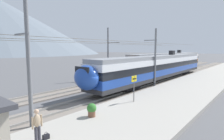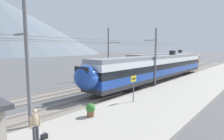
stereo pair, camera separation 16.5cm
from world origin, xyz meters
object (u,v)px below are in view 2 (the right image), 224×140
train_far_track (171,60)px  catenary_mast_west (27,58)px  catenary_mast_mid (155,57)px  passenger_walking (35,124)px  catenary_mast_far_side (109,53)px  handbag_beside_passenger (44,136)px  train_near_platform (159,67)px  platform_sign (134,83)px  potted_plant_platform_edge (91,109)px

train_far_track → catenary_mast_west: 36.67m
catenary_mast_mid → passenger_walking: catenary_mast_mid is taller
catenary_mast_mid → catenary_mast_far_side: size_ratio=1.00×
passenger_walking → handbag_beside_passenger: 0.94m
train_near_platform → catenary_mast_west: catenary_mast_west is taller
train_near_platform → platform_sign: (-12.10, -3.63, -0.27)m
catenary_mast_far_side → potted_plant_platform_edge: size_ratio=47.00×
catenary_mast_mid → handbag_beside_passenger: bearing=-171.2°
platform_sign → handbag_beside_passenger: size_ratio=5.97×
catenary_mast_mid → catenary_mast_far_side: catenary_mast_far_side is taller
potted_plant_platform_edge → platform_sign: bearing=-2.7°
catenary_mast_far_side → handbag_beside_passenger: 20.50m
catenary_mast_west → train_near_platform: bearing=3.9°
train_far_track → catenary_mast_mid: size_ratio=0.82×
train_far_track → catenary_mast_mid: (-20.13, -6.21, 1.62)m
platform_sign → potted_plant_platform_edge: platform_sign is taller
catenary_mast_mid → handbag_beside_passenger: size_ratio=112.93×
catenary_mast_mid → catenary_mast_west: bearing=-180.0°
catenary_mast_west → catenary_mast_mid: (15.95, 0.01, -0.45)m
catenary_mast_mid → platform_sign: catenary_mast_mid is taller
catenary_mast_far_side → catenary_mast_west: bearing=-153.7°
catenary_mast_west → train_far_track: bearing=9.8°
train_far_track → handbag_beside_passenger: size_ratio=93.03×
train_far_track → catenary_mast_mid: bearing=-162.9°
potted_plant_platform_edge → catenary_mast_far_side: bearing=37.3°
catenary_mast_west → platform_sign: (7.87, -2.27, -2.34)m
platform_sign → potted_plant_platform_edge: size_ratio=2.48×
handbag_beside_passenger → potted_plant_platform_edge: (3.60, 0.49, 0.37)m
passenger_walking → potted_plant_platform_edge: bearing=8.1°
handbag_beside_passenger → catenary_mast_far_side: bearing=32.2°
catenary_mast_far_side → handbag_beside_passenger: size_ratio=112.93×
platform_sign → handbag_beside_passenger: 8.48m
train_near_platform → train_far_track: bearing=16.8°
train_far_track → handbag_beside_passenger: 37.63m
catenary_mast_west → passenger_walking: 4.12m
handbag_beside_passenger → potted_plant_platform_edge: potted_plant_platform_edge is taller
catenary_mast_west → handbag_beside_passenger: size_ratio=112.93×
train_far_track → catenary_mast_far_side: size_ratio=0.82×
train_near_platform → train_far_track: 16.83m
train_far_track → handbag_beside_passenger: (-36.55, -8.76, -1.78)m
train_far_track → catenary_mast_far_side: catenary_mast_far_side is taller
train_far_track → potted_plant_platform_edge: train_far_track is taller
catenary_mast_mid → passenger_walking: 17.29m
platform_sign → catenary_mast_far_side: bearing=50.2°
passenger_walking → platform_sign: bearing=2.3°
catenary_mast_far_side → train_near_platform: bearing=-63.7°
train_near_platform → catenary_mast_west: bearing=-176.1°
train_far_track → platform_sign: train_far_track is taller
catenary_mast_mid → catenary_mast_far_side: 8.22m
train_near_platform → handbag_beside_passenger: train_near_platform is taller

